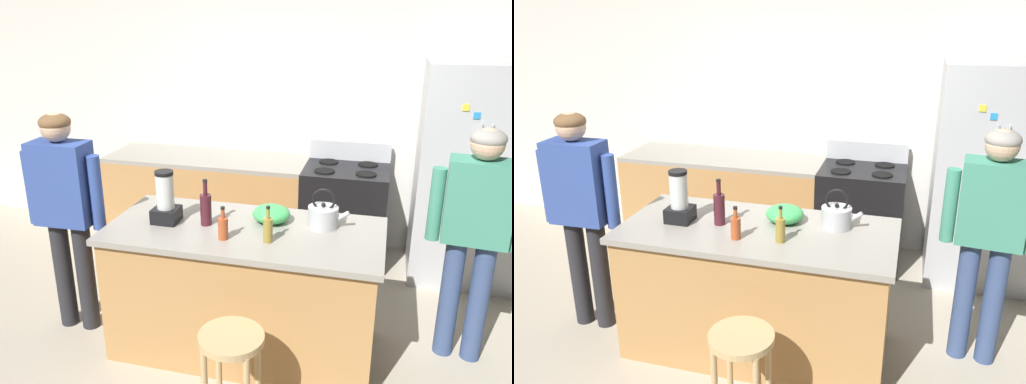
# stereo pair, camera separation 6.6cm
# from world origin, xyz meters

# --- Properties ---
(ground_plane) EXTENTS (14.00, 14.00, 0.00)m
(ground_plane) POSITION_xyz_m (0.00, 0.00, 0.00)
(ground_plane) COLOR #B2A893
(back_wall) EXTENTS (8.00, 0.10, 2.70)m
(back_wall) POSITION_xyz_m (0.00, 1.95, 1.35)
(back_wall) COLOR silver
(back_wall) RESTS_ON ground_plane
(kitchen_island) EXTENTS (1.82, 0.86, 0.91)m
(kitchen_island) POSITION_xyz_m (0.00, 0.00, 0.46)
(kitchen_island) COLOR #B7844C
(kitchen_island) RESTS_ON ground_plane
(back_counter_run) EXTENTS (2.00, 0.64, 0.91)m
(back_counter_run) POSITION_xyz_m (-0.80, 1.55, 0.46)
(back_counter_run) COLOR #B7844C
(back_counter_run) RESTS_ON ground_plane
(refrigerator) EXTENTS (0.90, 0.73, 1.88)m
(refrigerator) POSITION_xyz_m (1.58, 1.50, 0.94)
(refrigerator) COLOR #B7BABF
(refrigerator) RESTS_ON ground_plane
(stove_range) EXTENTS (0.76, 0.65, 1.09)m
(stove_range) POSITION_xyz_m (0.53, 1.52, 0.47)
(stove_range) COLOR black
(stove_range) RESTS_ON ground_plane
(person_by_island_left) EXTENTS (0.59, 0.23, 1.63)m
(person_by_island_left) POSITION_xyz_m (-1.29, -0.06, 0.99)
(person_by_island_left) COLOR #26262B
(person_by_island_left) RESTS_ON ground_plane
(person_by_sink_right) EXTENTS (0.60, 0.26, 1.61)m
(person_by_sink_right) POSITION_xyz_m (1.45, 0.28, 0.98)
(person_by_sink_right) COLOR #384C7A
(person_by_sink_right) RESTS_ON ground_plane
(bar_stool) EXTENTS (0.36, 0.36, 0.64)m
(bar_stool) POSITION_xyz_m (0.14, -0.77, 0.50)
(bar_stool) COLOR tan
(bar_stool) RESTS_ON ground_plane
(blender_appliance) EXTENTS (0.17, 0.17, 0.36)m
(blender_appliance) POSITION_xyz_m (-0.54, -0.02, 1.07)
(blender_appliance) COLOR black
(blender_appliance) RESTS_ON kitchen_island
(bottle_vinegar) EXTENTS (0.06, 0.06, 0.24)m
(bottle_vinegar) POSITION_xyz_m (0.20, -0.16, 1.00)
(bottle_vinegar) COLOR olive
(bottle_vinegar) RESTS_ON kitchen_island
(bottle_cooking_sauce) EXTENTS (0.06, 0.06, 0.22)m
(bottle_cooking_sauce) POSITION_xyz_m (-0.08, -0.19, 0.99)
(bottle_cooking_sauce) COLOR #B24C26
(bottle_cooking_sauce) RESTS_ON kitchen_island
(bottle_wine) EXTENTS (0.08, 0.08, 0.32)m
(bottle_wine) POSITION_xyz_m (-0.27, 0.00, 1.03)
(bottle_wine) COLOR #471923
(bottle_wine) RESTS_ON kitchen_island
(mixing_bowl) EXTENTS (0.26, 0.26, 0.12)m
(mixing_bowl) POSITION_xyz_m (0.14, 0.15, 0.97)
(mixing_bowl) COLOR #3FB259
(mixing_bowl) RESTS_ON kitchen_island
(tea_kettle) EXTENTS (0.28, 0.20, 0.27)m
(tea_kettle) POSITION_xyz_m (0.49, 0.16, 0.99)
(tea_kettle) COLOR #B7BABF
(tea_kettle) RESTS_ON kitchen_island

